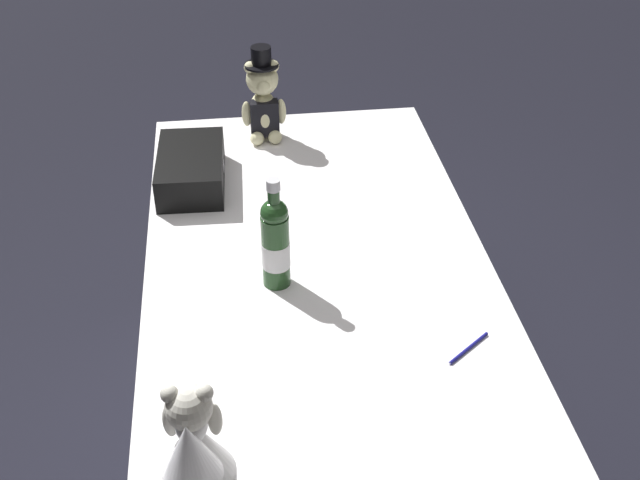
# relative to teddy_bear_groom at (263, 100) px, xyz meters

# --- Properties ---
(ground_plane) EXTENTS (12.00, 12.00, 0.00)m
(ground_plane) POSITION_rel_teddy_bear_groom_xyz_m (-0.75, -0.09, -0.93)
(ground_plane) COLOR black
(reception_table) EXTENTS (1.81, 0.91, 0.79)m
(reception_table) POSITION_rel_teddy_bear_groom_xyz_m (-0.75, -0.09, -0.53)
(reception_table) COLOR white
(reception_table) RESTS_ON ground_plane
(teddy_bear_groom) EXTENTS (0.14, 0.15, 0.31)m
(teddy_bear_groom) POSITION_rel_teddy_bear_groom_xyz_m (0.00, 0.00, 0.00)
(teddy_bear_groom) COLOR beige
(teddy_bear_groom) RESTS_ON reception_table
(teddy_bear_bride) EXTENTS (0.19, 0.15, 0.24)m
(teddy_bear_bride) POSITION_rel_teddy_bear_groom_xyz_m (-1.37, 0.23, -0.03)
(teddy_bear_bride) COLOR white
(teddy_bear_bride) RESTS_ON reception_table
(champagne_bottle) EXTENTS (0.07, 0.07, 0.31)m
(champagne_bottle) POSITION_rel_teddy_bear_groom_xyz_m (-0.79, 0.02, -0.01)
(champagne_bottle) COLOR #224720
(champagne_bottle) RESTS_ON reception_table
(signing_pen) EXTENTS (0.10, 0.12, 0.01)m
(signing_pen) POSITION_rel_teddy_bear_groom_xyz_m (-1.09, -0.39, -0.13)
(signing_pen) COLOR navy
(signing_pen) RESTS_ON reception_table
(gift_case_black) EXTENTS (0.34, 0.21, 0.10)m
(gift_case_black) POSITION_rel_teddy_bear_groom_xyz_m (-0.27, 0.24, -0.08)
(gift_case_black) COLOR black
(gift_case_black) RESTS_ON reception_table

